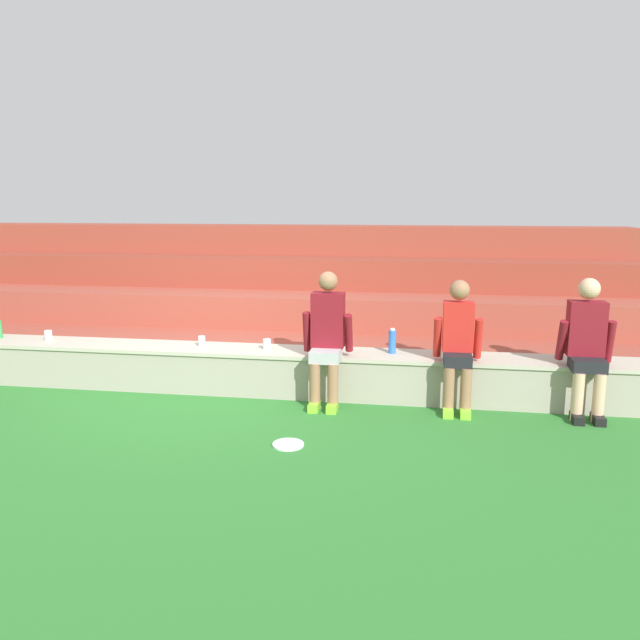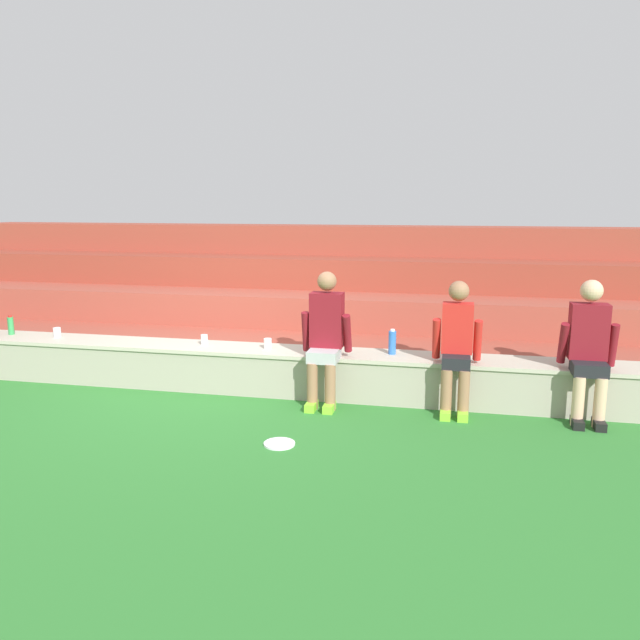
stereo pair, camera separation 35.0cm
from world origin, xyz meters
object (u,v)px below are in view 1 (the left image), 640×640
at_px(frisbee, 288,445).
at_px(water_bottle_near_left, 392,341).
at_px(person_right_of_center, 587,344).
at_px(plastic_cup_right_end, 267,344).
at_px(plastic_cup_middle, 202,341).
at_px(plastic_cup_left_end, 48,335).
at_px(person_left_of_center, 327,336).
at_px(person_center, 458,343).

bearing_deg(frisbee, water_bottle_near_left, 61.92).
height_order(person_right_of_center, plastic_cup_right_end, person_right_of_center).
bearing_deg(plastic_cup_middle, water_bottle_near_left, 0.23).
bearing_deg(plastic_cup_left_end, plastic_cup_right_end, -0.65).
bearing_deg(person_right_of_center, plastic_cup_middle, 175.98).
bearing_deg(person_left_of_center, person_right_of_center, 0.94).
height_order(person_right_of_center, frisbee, person_right_of_center).
relative_size(water_bottle_near_left, plastic_cup_middle, 2.35).
bearing_deg(person_left_of_center, plastic_cup_left_end, 174.54).
xyz_separation_m(person_center, water_bottle_near_left, (-0.66, 0.30, -0.08)).
relative_size(person_right_of_center, frisbee, 4.94).
xyz_separation_m(person_left_of_center, plastic_cup_left_end, (-3.32, 0.32, -0.18)).
height_order(plastic_cup_left_end, plastic_cup_middle, plastic_cup_left_end).
bearing_deg(frisbee, plastic_cup_right_end, 110.27).
bearing_deg(water_bottle_near_left, person_center, -24.60).
height_order(person_center, plastic_cup_right_end, person_center).
height_order(plastic_cup_middle, plastic_cup_right_end, same).
distance_m(person_center, frisbee, 2.03).
bearing_deg(plastic_cup_right_end, person_right_of_center, -4.34).
bearing_deg(water_bottle_near_left, person_right_of_center, -8.73).
bearing_deg(frisbee, person_left_of_center, 82.43).
height_order(person_center, water_bottle_near_left, person_center).
xyz_separation_m(person_center, plastic_cup_left_end, (-4.63, 0.29, -0.15)).
bearing_deg(plastic_cup_left_end, plastic_cup_middle, 0.16).
xyz_separation_m(person_center, person_right_of_center, (1.22, 0.01, 0.03)).
relative_size(person_left_of_center, plastic_cup_right_end, 12.04).
bearing_deg(person_center, frisbee, -140.43).
distance_m(person_center, water_bottle_near_left, 0.73).
xyz_separation_m(person_right_of_center, plastic_cup_right_end, (-3.24, 0.25, -0.18)).
height_order(water_bottle_near_left, plastic_cup_left_end, water_bottle_near_left).
height_order(plastic_cup_right_end, frisbee, plastic_cup_right_end).
xyz_separation_m(person_right_of_center, plastic_cup_left_end, (-5.85, 0.28, -0.18)).
relative_size(plastic_cup_middle, plastic_cup_right_end, 1.01).
distance_m(water_bottle_near_left, plastic_cup_left_end, 3.97).
bearing_deg(person_center, plastic_cup_middle, 173.93).
distance_m(person_left_of_center, plastic_cup_right_end, 0.78).
bearing_deg(plastic_cup_right_end, water_bottle_near_left, 1.81).
xyz_separation_m(person_center, plastic_cup_middle, (-2.78, 0.29, -0.15)).
bearing_deg(plastic_cup_middle, plastic_cup_right_end, -2.63).
bearing_deg(frisbee, person_center, 39.57).
xyz_separation_m(plastic_cup_left_end, plastic_cup_right_end, (2.61, -0.03, -0.00)).
bearing_deg(water_bottle_near_left, person_left_of_center, -153.18).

